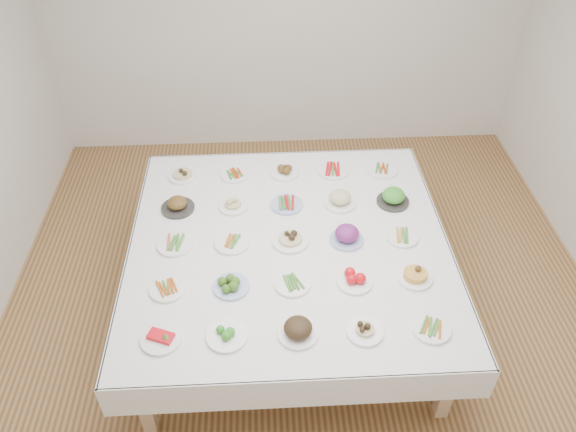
{
  "coord_description": "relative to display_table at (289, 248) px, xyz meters",
  "views": [
    {
      "loc": [
        -0.3,
        -3.11,
        3.63
      ],
      "look_at": [
        -0.13,
        0.1,
        0.88
      ],
      "focal_mm": 35.0,
      "sensor_mm": 36.0,
      "label": 1
    }
  ],
  "objects": [
    {
      "name": "dish_16",
      "position": [
        -0.43,
        0.43,
        0.11
      ],
      "size": [
        0.23,
        0.23,
        0.11
      ],
      "color": "white",
      "rests_on": "display_table"
    },
    {
      "name": "display_table",
      "position": [
        0.0,
        0.0,
        0.0
      ],
      "size": [
        2.4,
        2.4,
        0.75
      ],
      "color": "white",
      "rests_on": "ground"
    },
    {
      "name": "dish_24",
      "position": [
        0.86,
        0.86,
        0.09
      ],
      "size": [
        0.27,
        0.27,
        0.06
      ],
      "color": "white",
      "rests_on": "display_table"
    },
    {
      "name": "dish_19",
      "position": [
        0.87,
        0.42,
        0.14
      ],
      "size": [
        0.26,
        0.26,
        0.16
      ],
      "color": "#2C2927",
      "rests_on": "display_table"
    },
    {
      "name": "dish_18",
      "position": [
        0.44,
        0.43,
        0.13
      ],
      "size": [
        0.26,
        0.26,
        0.14
      ],
      "color": "white",
      "rests_on": "display_table"
    },
    {
      "name": "dish_12",
      "position": [
        0.01,
        -0.0,
        0.13
      ],
      "size": [
        0.27,
        0.27,
        0.15
      ],
      "color": "white",
      "rests_on": "display_table"
    },
    {
      "name": "dish_5",
      "position": [
        -0.86,
        -0.43,
        0.08
      ],
      "size": [
        0.24,
        0.24,
        0.05
      ],
      "color": "white",
      "rests_on": "display_table"
    },
    {
      "name": "dish_10",
      "position": [
        -0.85,
        0.01,
        0.09
      ],
      "size": [
        0.26,
        0.26,
        0.06
      ],
      "color": "white",
      "rests_on": "display_table"
    },
    {
      "name": "dish_21",
      "position": [
        -0.42,
        0.85,
        0.08
      ],
      "size": [
        0.24,
        0.24,
        0.05
      ],
      "color": "white",
      "rests_on": "display_table"
    },
    {
      "name": "room_envelope",
      "position": [
        0.13,
        0.05,
        1.14
      ],
      "size": [
        5.02,
        5.02,
        2.81
      ],
      "color": "#A27343",
      "rests_on": "ground"
    },
    {
      "name": "dish_1",
      "position": [
        -0.44,
        -0.85,
        0.1
      ],
      "size": [
        0.26,
        0.26,
        0.1
      ],
      "color": "white",
      "rests_on": "display_table"
    },
    {
      "name": "dish_3",
      "position": [
        0.43,
        -0.87,
        0.11
      ],
      "size": [
        0.23,
        0.23,
        0.11
      ],
      "color": "white",
      "rests_on": "display_table"
    },
    {
      "name": "dish_14",
      "position": [
        0.85,
        -0.0,
        0.09
      ],
      "size": [
        0.24,
        0.24,
        0.06
      ],
      "color": "white",
      "rests_on": "display_table"
    },
    {
      "name": "dish_17",
      "position": [
        0.0,
        0.43,
        0.09
      ],
      "size": [
        0.26,
        0.26,
        0.06
      ],
      "color": "#4C66B2",
      "rests_on": "display_table"
    },
    {
      "name": "dish_6",
      "position": [
        -0.42,
        -0.44,
        0.12
      ],
      "size": [
        0.25,
        0.25,
        0.12
      ],
      "color": "#4C66B2",
      "rests_on": "display_table"
    },
    {
      "name": "dish_20",
      "position": [
        -0.86,
        0.86,
        0.12
      ],
      "size": [
        0.24,
        0.24,
        0.12
      ],
      "color": "white",
      "rests_on": "display_table"
    },
    {
      "name": "dish_11",
      "position": [
        -0.43,
        0.0,
        0.08
      ],
      "size": [
        0.26,
        0.26,
        0.06
      ],
      "color": "white",
      "rests_on": "display_table"
    },
    {
      "name": "dish_2",
      "position": [
        0.01,
        -0.86,
        0.14
      ],
      "size": [
        0.25,
        0.25,
        0.15
      ],
      "color": "white",
      "rests_on": "display_table"
    },
    {
      "name": "dish_23",
      "position": [
        0.43,
        0.87,
        0.09
      ],
      "size": [
        0.26,
        0.26,
        0.06
      ],
      "color": "white",
      "rests_on": "display_table"
    },
    {
      "name": "dish_9",
      "position": [
        0.85,
        -0.42,
        0.12
      ],
      "size": [
        0.24,
        0.24,
        0.13
      ],
      "color": "white",
      "rests_on": "display_table"
    },
    {
      "name": "dish_8",
      "position": [
        0.43,
        -0.44,
        0.12
      ],
      "size": [
        0.24,
        0.24,
        0.12
      ],
      "color": "white",
      "rests_on": "display_table"
    },
    {
      "name": "dish_0",
      "position": [
        -0.85,
        -0.85,
        0.11
      ],
      "size": [
        0.26,
        0.26,
        0.11
      ],
      "color": "white",
      "rests_on": "display_table"
    },
    {
      "name": "dish_22",
      "position": [
        0.01,
        0.86,
        0.11
      ],
      "size": [
        0.24,
        0.24,
        0.1
      ],
      "color": "white",
      "rests_on": "display_table"
    },
    {
      "name": "dish_15",
      "position": [
        -0.87,
        0.43,
        0.13
      ],
      "size": [
        0.26,
        0.26,
        0.15
      ],
      "color": "#2C2927",
      "rests_on": "display_table"
    },
    {
      "name": "dish_7",
      "position": [
        0.0,
        -0.43,
        0.08
      ],
      "size": [
        0.25,
        0.25,
        0.05
      ],
      "color": "white",
      "rests_on": "display_table"
    },
    {
      "name": "dish_13",
      "position": [
        0.43,
        -0.01,
        0.13
      ],
      "size": [
        0.25,
        0.25,
        0.14
      ],
      "color": "#4C66B2",
      "rests_on": "display_table"
    },
    {
      "name": "dish_4",
      "position": [
        0.86,
        -0.87,
        0.08
      ],
      "size": [
        0.24,
        0.24,
        0.05
      ],
      "color": "white",
      "rests_on": "display_table"
    }
  ]
}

